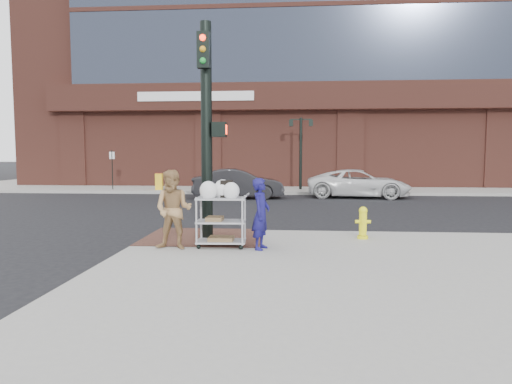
# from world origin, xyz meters

# --- Properties ---
(ground) EXTENTS (220.00, 220.00, 0.00)m
(ground) POSITION_xyz_m (0.00, 0.00, 0.00)
(ground) COLOR black
(ground) RESTS_ON ground
(sidewalk_far) EXTENTS (65.00, 36.00, 0.15)m
(sidewalk_far) POSITION_xyz_m (12.50, 32.00, 0.07)
(sidewalk_far) COLOR gray
(sidewalk_far) RESTS_ON ground
(brick_curb_ramp) EXTENTS (2.80, 2.40, 0.01)m
(brick_curb_ramp) POSITION_xyz_m (-0.60, 0.90, 0.16)
(brick_curb_ramp) COLOR #4D2C24
(brick_curb_ramp) RESTS_ON sidewalk_near
(bank_building) EXTENTS (42.00, 26.00, 28.00)m
(bank_building) POSITION_xyz_m (5.00, 31.00, 14.15)
(bank_building) COLOR brown
(bank_building) RESTS_ON sidewalk_far
(lamp_post) EXTENTS (1.32, 0.22, 4.00)m
(lamp_post) POSITION_xyz_m (2.00, 16.00, 2.62)
(lamp_post) COLOR black
(lamp_post) RESTS_ON sidewalk_far
(parking_sign) EXTENTS (0.05, 0.05, 2.20)m
(parking_sign) POSITION_xyz_m (-8.50, 15.00, 1.25)
(parking_sign) COLOR black
(parking_sign) RESTS_ON sidewalk_far
(traffic_signal_pole) EXTENTS (0.61, 0.51, 5.00)m
(traffic_signal_pole) POSITION_xyz_m (-0.48, 0.77, 2.83)
(traffic_signal_pole) COLOR black
(traffic_signal_pole) RESTS_ON sidewalk_near
(woman_blue) EXTENTS (0.48, 0.61, 1.49)m
(woman_blue) POSITION_xyz_m (0.85, -0.39, 0.89)
(woman_blue) COLOR #141157
(woman_blue) RESTS_ON sidewalk_near
(pedestrian_tan) EXTENTS (0.86, 0.70, 1.66)m
(pedestrian_tan) POSITION_xyz_m (-0.97, -0.52, 0.98)
(pedestrian_tan) COLOR #A77E4E
(pedestrian_tan) RESTS_ON sidewalk_near
(sedan_dark) EXTENTS (4.49, 2.06, 1.43)m
(sedan_dark) POSITION_xyz_m (-1.07, 11.83, 0.71)
(sedan_dark) COLOR black
(sedan_dark) RESTS_ON ground
(minivan_white) EXTENTS (5.16, 2.78, 1.38)m
(minivan_white) POSITION_xyz_m (4.78, 12.81, 0.69)
(minivan_white) COLOR silver
(minivan_white) RESTS_ON ground
(utility_cart) EXTENTS (1.06, 0.62, 1.43)m
(utility_cart) POSITION_xyz_m (-0.01, -0.24, 0.80)
(utility_cart) COLOR #A0A1A5
(utility_cart) RESTS_ON sidewalk_near
(fire_hydrant) EXTENTS (0.36, 0.25, 0.76)m
(fire_hydrant) POSITION_xyz_m (3.16, 0.98, 0.54)
(fire_hydrant) COLOR yellow
(fire_hydrant) RESTS_ON sidewalk_near
(newsbox_red) EXTENTS (0.45, 0.43, 0.91)m
(newsbox_red) POSITION_xyz_m (-5.98, 15.43, 0.60)
(newsbox_red) COLOR #AD1C13
(newsbox_red) RESTS_ON sidewalk_far
(newsbox_yellow) EXTENTS (0.40, 0.37, 0.90)m
(newsbox_yellow) POSITION_xyz_m (-5.83, 14.94, 0.60)
(newsbox_yellow) COLOR yellow
(newsbox_yellow) RESTS_ON sidewalk_far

